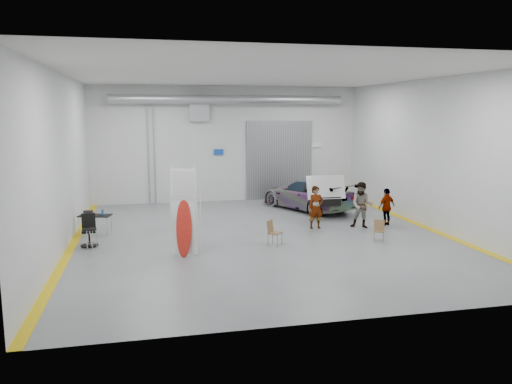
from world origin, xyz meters
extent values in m
plane|color=slate|center=(0.00, 0.00, 0.00)|extent=(16.00, 16.00, 0.00)
cube|color=silver|center=(-7.00, 0.00, 3.00)|extent=(0.02, 16.00, 6.00)
cube|color=silver|center=(7.00, 0.00, 3.00)|extent=(0.02, 16.00, 6.00)
cube|color=silver|center=(0.00, 8.00, 3.00)|extent=(14.00, 0.02, 6.00)
cube|color=silver|center=(0.00, -8.00, 3.00)|extent=(14.00, 0.02, 6.00)
cube|color=silver|center=(0.00, 0.00, 6.00)|extent=(14.00, 16.00, 0.02)
cube|color=gray|center=(2.80, 7.92, 2.10)|extent=(3.60, 0.12, 4.20)
cube|color=#9B9EA4|center=(-1.50, 7.92, 4.80)|extent=(1.00, 0.50, 1.20)
cylinder|color=#9B9EA4|center=(0.00, 7.40, 5.30)|extent=(11.90, 0.44, 0.44)
cube|color=#1443AA|center=(-0.50, 7.92, 2.60)|extent=(0.50, 0.04, 0.30)
cube|color=white|center=(4.80, 7.92, 2.90)|extent=(0.70, 0.04, 0.25)
cylinder|color=#9B9EA4|center=(-3.80, 7.92, 2.50)|extent=(0.08, 0.08, 5.00)
cylinder|color=#9B9EA4|center=(-4.10, 7.92, 2.50)|extent=(0.08, 0.08, 5.00)
cube|color=gold|center=(-6.85, 0.00, 0.01)|extent=(0.30, 16.00, 0.01)
cube|color=gold|center=(6.85, 0.00, 0.01)|extent=(0.30, 16.00, 0.01)
imported|color=silver|center=(3.35, 4.74, 0.74)|extent=(4.02, 5.51, 1.48)
imported|color=brown|center=(2.41, 0.80, 0.87)|extent=(0.63, 0.42, 1.73)
imported|color=slate|center=(4.26, 0.48, 0.94)|extent=(1.14, 1.06, 1.88)
imported|color=#9A4933|center=(5.46, 0.69, 0.78)|extent=(0.98, 0.67, 1.56)
cube|color=white|center=(-3.00, -2.13, 1.02)|extent=(0.83, 0.32, 1.84)
ellipsoid|color=red|center=(-3.00, -2.21, 0.97)|extent=(0.56, 0.40, 1.94)
cube|color=white|center=(-3.00, -2.15, 2.40)|extent=(0.80, 0.31, 0.97)
cylinder|color=white|center=(-3.36, -2.13, 1.53)|extent=(0.02, 0.02, 3.06)
cylinder|color=white|center=(-2.65, -2.13, 1.53)|extent=(0.02, 0.02, 3.06)
cube|color=brown|center=(0.13, -1.41, 0.46)|extent=(0.58, 0.59, 0.04)
cube|color=brown|center=(0.13, -1.22, 0.69)|extent=(0.34, 0.38, 0.41)
cube|color=brown|center=(3.94, -1.73, 0.40)|extent=(0.49, 0.48, 0.04)
cube|color=brown|center=(3.94, -1.56, 0.61)|extent=(0.37, 0.23, 0.36)
cylinder|color=black|center=(-6.12, -0.53, 0.70)|extent=(0.35, 0.35, 0.05)
torus|color=silver|center=(-6.12, -0.53, 0.23)|extent=(0.37, 0.37, 0.02)
cylinder|color=#9B9EA4|center=(-6.75, 1.44, 0.36)|extent=(0.03, 0.03, 0.71)
cylinder|color=#9B9EA4|center=(-5.66, 1.44, 0.36)|extent=(0.03, 0.03, 0.71)
cylinder|color=#9B9EA4|center=(-6.75, 1.93, 0.36)|extent=(0.03, 0.03, 0.71)
cylinder|color=#9B9EA4|center=(-5.66, 1.93, 0.36)|extent=(0.03, 0.03, 0.71)
cube|color=black|center=(-6.21, 1.68, 0.73)|extent=(1.30, 0.88, 0.04)
cylinder|color=#185190|center=(-5.91, 1.59, 0.86)|extent=(0.08, 0.08, 0.22)
cube|color=black|center=(-6.45, 1.73, 0.84)|extent=(0.35, 0.22, 0.18)
cylinder|color=black|center=(-6.24, -0.15, 0.04)|extent=(0.60, 0.60, 0.04)
cylinder|color=black|center=(-6.24, -0.15, 0.30)|extent=(0.06, 0.06, 0.51)
cube|color=black|center=(-6.24, -0.15, 0.56)|extent=(0.54, 0.54, 0.07)
cube|color=black|center=(-6.24, 0.09, 0.88)|extent=(0.47, 0.11, 0.53)
cube|color=silver|center=(3.35, 2.44, 1.50)|extent=(1.73, 1.05, 0.04)
camera|label=1|loc=(-4.19, -17.95, 4.63)|focal=35.00mm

